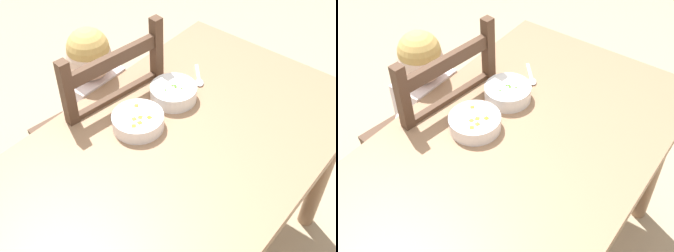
% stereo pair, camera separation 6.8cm
% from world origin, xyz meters
% --- Properties ---
extents(dining_table, '(1.44, 0.81, 0.77)m').
position_xyz_m(dining_table, '(0.00, 0.00, 0.66)').
color(dining_table, '#946F51').
rests_on(dining_table, ground).
extents(dining_chair, '(0.47, 0.47, 1.01)m').
position_xyz_m(dining_chair, '(0.13, 0.45, 0.48)').
color(dining_chair, '#4C3324').
rests_on(dining_chair, ground).
extents(child_figure, '(0.32, 0.31, 0.97)m').
position_xyz_m(child_figure, '(0.14, 0.45, 0.64)').
color(child_figure, white).
rests_on(child_figure, ground).
extents(bowl_of_peas, '(0.16, 0.16, 0.06)m').
position_xyz_m(bowl_of_peas, '(0.23, 0.15, 0.80)').
color(bowl_of_peas, white).
rests_on(bowl_of_peas, dining_table).
extents(bowl_of_carrots, '(0.17, 0.17, 0.05)m').
position_xyz_m(bowl_of_carrots, '(0.04, 0.15, 0.79)').
color(bowl_of_carrots, white).
rests_on(bowl_of_carrots, dining_table).
extents(spoon, '(0.12, 0.11, 0.01)m').
position_xyz_m(spoon, '(0.37, 0.15, 0.77)').
color(spoon, silver).
rests_on(spoon, dining_table).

